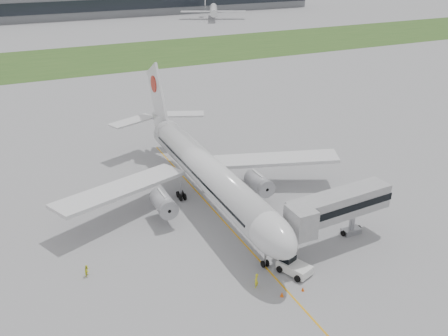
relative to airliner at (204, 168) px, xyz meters
name	(u,v)px	position (x,y,z in m)	size (l,w,h in m)	color
ground	(217,214)	(0.00, -4.87, -5.66)	(600.00, 600.00, 0.00)	#949497
apron_markings	(231,229)	(0.00, -9.87, -5.66)	(70.00, 70.00, 0.04)	orange
grass_strip	(77,60)	(0.00, 115.13, -5.65)	(600.00, 50.00, 0.02)	#30531F
terminal_building	(39,6)	(0.00, 225.00, 1.34)	(320.00, 22.30, 14.00)	slate
airliner	(204,168)	(0.00, 0.00, 0.00)	(48.13, 53.95, 17.88)	silver
pushback_tug	(293,265)	(2.65, -22.24, -4.68)	(3.94, 4.73, 2.14)	white
jet_bridge	(334,207)	(10.81, -19.04, 0.07)	(16.73, 5.95, 7.75)	#A5A4A7
safety_cone_left	(282,294)	(-1.08, -25.90, -5.35)	(0.45, 0.45, 0.62)	#E2530B
safety_cone_right	(303,289)	(1.71, -26.08, -5.39)	(0.40, 0.40, 0.55)	#E2530B
ground_crew_near	(256,280)	(-3.01, -23.06, -4.70)	(0.70, 0.46, 1.91)	yellow
ground_crew_far	(87,270)	(-21.03, -12.20, -4.89)	(0.75, 0.58, 1.54)	yellow
distant_aircraft_right	(214,19)	(85.03, 188.78, -5.66)	(35.08, 30.96, 13.41)	silver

